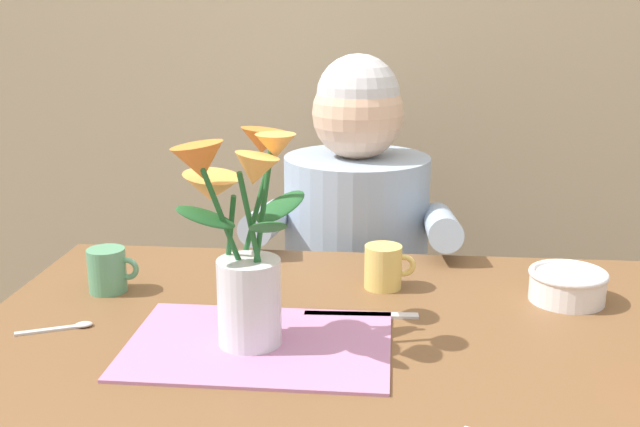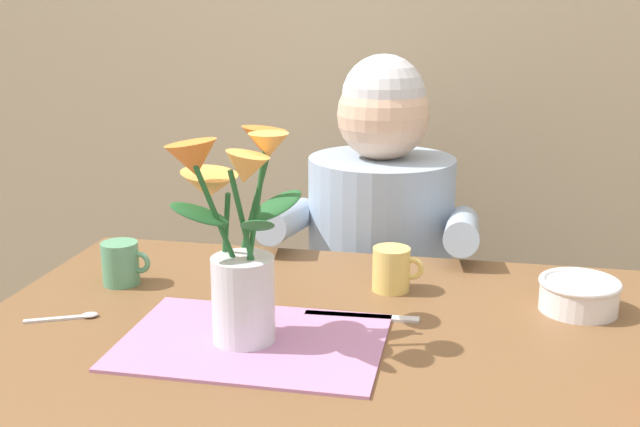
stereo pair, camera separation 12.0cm
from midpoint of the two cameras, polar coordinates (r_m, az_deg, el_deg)
The scene contains 10 objects.
wood_panel_backdrop at distance 2.17m, azimuth 2.11°, elevation 15.56°, with size 4.00×0.10×2.50m, color tan.
dining_table at distance 1.27m, azimuth -1.10°, elevation -12.78°, with size 1.20×0.80×0.74m.
seated_person at distance 1.87m, azimuth 0.80°, elevation -6.01°, with size 0.45×0.47×1.14m.
striped_placemat at distance 1.19m, azimuth -7.48°, elevation -9.66°, with size 0.40×0.28×0.01m, color #B275A3.
flower_vase at distance 1.14m, azimuth -8.81°, elevation -1.95°, with size 0.21×0.24×0.33m.
ceramic_bowl at distance 1.39m, azimuth 15.59°, elevation -5.14°, with size 0.14×0.14×0.06m.
dinner_knife at distance 1.29m, azimuth 0.41°, elevation -7.60°, with size 0.19×0.02×0.01m, color silver.
coffee_cup at distance 1.40m, azimuth 2.33°, elevation -4.02°, with size 0.09×0.07×0.08m.
ceramic_mug at distance 1.45m, azimuth -17.79°, elevation -4.06°, with size 0.09×0.07×0.08m.
spoon_2 at distance 1.32m, azimuth -20.81°, elevation -7.95°, with size 0.11×0.06×0.01m.
Camera 1 is at (0.07, -1.12, 1.25)m, focal length 43.08 mm.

